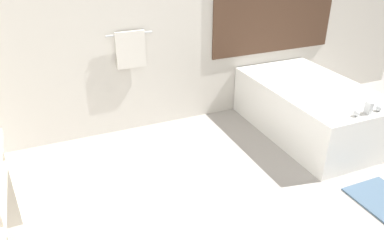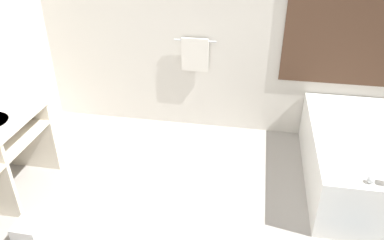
# 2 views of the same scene
# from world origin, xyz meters

# --- Properties ---
(wall_back_with_blinds) EXTENTS (7.40, 0.13, 2.70)m
(wall_back_with_blinds) POSITION_xyz_m (0.05, 2.23, 1.35)
(wall_back_with_blinds) COLOR silver
(wall_back_with_blinds) RESTS_ON ground_plane
(bathtub) EXTENTS (1.03, 1.73, 0.70)m
(bathtub) POSITION_xyz_m (1.55, 1.32, 0.32)
(bathtub) COLOR white
(bathtub) RESTS_ON ground_plane
(waste_bin) EXTENTS (0.22, 0.22, 0.23)m
(waste_bin) POSITION_xyz_m (-1.33, -0.04, 0.12)
(waste_bin) COLOR #B2B2B2
(waste_bin) RESTS_ON ground_plane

